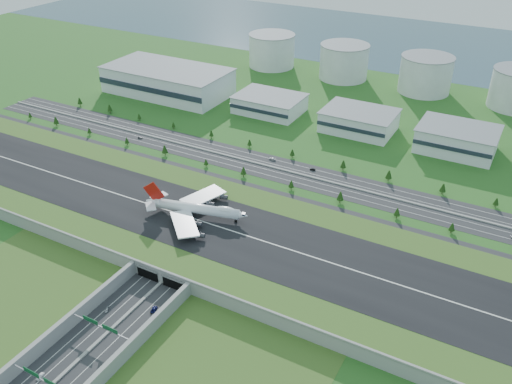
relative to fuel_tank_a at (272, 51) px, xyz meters
The scene contains 22 objects.
ground 332.88m from the fuel_tank_a, 68.84° to the right, with size 1200.00×1200.00×0.00m, color #25571B.
airfield_deck 332.76m from the fuel_tank_a, 68.84° to the right, with size 520.00×100.00×9.20m.
underpass_road 426.88m from the fuel_tank_a, 73.66° to the right, with size 38.80×120.40×8.00m.
sign_gantry_near 422.58m from the fuel_tank_a, 73.50° to the right, with size 38.70×0.70×9.80m.
sign_gantry_far 456.23m from the fuel_tank_a, 74.75° to the right, with size 38.70×0.70×9.80m.
north_expressway 246.84m from the fuel_tank_a, 60.83° to the right, with size 560.00×36.00×0.12m, color #28282B.
tree_row 245.76m from the fuel_tank_a, 61.09° to the right, with size 497.11×48.66×8.37m.
hangar_west 134.72m from the fuel_tank_a, 111.80° to the right, with size 120.00×60.00×25.00m, color white.
hangar_mid_a 134.54m from the fuel_tank_a, 63.43° to the right, with size 58.00×42.00×15.00m, color white.
hangar_mid_b 188.43m from the fuel_tank_a, 39.61° to the right, with size 58.00×42.00×17.00m, color white.
hangar_mid_c 255.13m from the fuel_tank_a, 28.07° to the right, with size 58.00×42.00×19.00m, color white.
fuel_tank_a is the anchor object (origin of this frame).
fuel_tank_b 85.00m from the fuel_tank_a, ahead, with size 50.00×50.00×35.00m, color silver.
fuel_tank_c 170.00m from the fuel_tank_a, ahead, with size 50.00×50.00×35.00m, color silver.
bay_water 208.82m from the fuel_tank_a, 54.78° to the left, with size 1200.00×260.00×0.06m, color #325160.
boeing_747 325.10m from the fuel_tank_a, 70.72° to the right, with size 65.29×60.98×20.55m.
car_0 405.37m from the fuel_tank_a, 74.37° to the right, with size 1.60×3.97×1.35m, color silver.
car_1 450.37m from the fuel_tank_a, 75.53° to the right, with size 1.44×4.14×1.36m, color silver.
car_2 400.58m from the fuel_tank_a, 71.07° to the right, with size 2.49×5.40×1.50m, color #0D1241.
car_4 223.43m from the fuel_tank_a, 91.66° to the right, with size 1.60×3.98×1.35m, color #515155.
car_5 248.44m from the fuel_tank_a, 55.61° to the right, with size 1.40×4.03×1.33m, color black.
car_7 230.79m from the fuel_tank_a, 62.52° to the right, with size 2.33×5.74×1.66m, color silver.
Camera 1 is at (152.36, -221.63, 190.11)m, focal length 38.00 mm.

